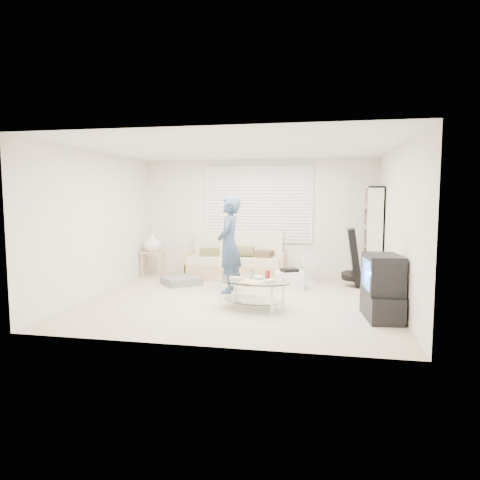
% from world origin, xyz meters
% --- Properties ---
extents(ground, '(5.00, 5.00, 0.00)m').
position_xyz_m(ground, '(0.00, 0.00, 0.00)').
color(ground, beige).
rests_on(ground, ground).
extents(room_shell, '(5.02, 4.52, 2.51)m').
position_xyz_m(room_shell, '(0.00, 0.48, 1.63)').
color(room_shell, white).
rests_on(room_shell, ground).
extents(window_blinds, '(2.32, 0.08, 1.62)m').
position_xyz_m(window_blinds, '(0.00, 2.20, 1.55)').
color(window_blinds, silver).
rests_on(window_blinds, ground).
extents(futon_sofa, '(2.06, 0.83, 1.01)m').
position_xyz_m(futon_sofa, '(-0.41, 1.87, 0.33)').
color(futon_sofa, tan).
rests_on(futon_sofa, ground).
extents(grey_floor_pillow, '(0.92, 0.92, 0.15)m').
position_xyz_m(grey_floor_pillow, '(-1.35, 1.06, 0.07)').
color(grey_floor_pillow, slate).
rests_on(grey_floor_pillow, ground).
extents(side_table, '(0.48, 0.38, 0.94)m').
position_xyz_m(side_table, '(-2.22, 1.75, 0.70)').
color(side_table, tan).
rests_on(side_table, ground).
extents(bookshelf, '(0.30, 0.80, 1.91)m').
position_xyz_m(bookshelf, '(2.32, 1.72, 0.96)').
color(bookshelf, white).
rests_on(bookshelf, ground).
extents(guitar_case, '(0.40, 0.41, 1.10)m').
position_xyz_m(guitar_case, '(1.97, 1.45, 0.49)').
color(guitar_case, black).
rests_on(guitar_case, ground).
extents(floor_fan, '(0.38, 0.26, 0.61)m').
position_xyz_m(floor_fan, '(1.15, 1.67, 0.35)').
color(floor_fan, white).
rests_on(floor_fan, ground).
extents(storage_bin, '(0.57, 0.42, 0.37)m').
position_xyz_m(storage_bin, '(0.77, 1.06, 0.17)').
color(storage_bin, white).
rests_on(storage_bin, ground).
extents(tv_unit, '(0.54, 0.88, 0.92)m').
position_xyz_m(tv_unit, '(2.20, -0.69, 0.44)').
color(tv_unit, black).
rests_on(tv_unit, ground).
extents(coffee_table, '(1.39, 1.07, 0.57)m').
position_xyz_m(coffee_table, '(0.32, -0.49, 0.37)').
color(coffee_table, silver).
rests_on(coffee_table, ground).
extents(standing_person, '(0.43, 0.64, 1.72)m').
position_xyz_m(standing_person, '(-0.27, 0.55, 0.86)').
color(standing_person, '#2F4661').
rests_on(standing_person, ground).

